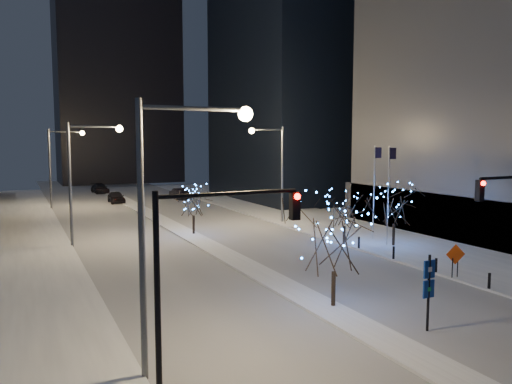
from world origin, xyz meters
TOP-DOWN VIEW (x-y plane):
  - ground at (0.00, 0.00)m, footprint 160.00×160.00m
  - road at (0.00, 35.00)m, footprint 20.00×130.00m
  - median at (0.00, 30.00)m, footprint 2.00×80.00m
  - east_sidewalk at (15.00, 20.00)m, footprint 10.00×90.00m
  - west_sidewalk at (-14.00, 20.00)m, footprint 8.00×90.00m
  - horizon_block at (6.00, 92.00)m, footprint 24.00×14.00m
  - street_lamp_w_near at (-8.94, 2.00)m, footprint 4.40×0.56m
  - street_lamp_w_mid at (-8.94, 27.00)m, footprint 4.40×0.56m
  - street_lamp_w_far at (-8.94, 52.00)m, footprint 4.40×0.56m
  - street_lamp_east at (10.08, 30.00)m, footprint 3.90×0.56m
  - traffic_signal_west at (-8.44, -0.00)m, footprint 5.26×0.43m
  - flagpoles at (13.37, 17.25)m, footprint 1.35×2.60m
  - bollards at (10.20, 10.00)m, footprint 0.16×12.16m
  - car_near at (-1.50, 54.82)m, footprint 1.94×4.72m
  - car_mid at (7.85, 56.10)m, footprint 1.71×4.83m
  - car_far at (-1.50, 69.37)m, footprint 2.56×5.42m
  - holiday_tree_median_near at (0.50, 5.44)m, footprint 5.61×5.61m
  - holiday_tree_median_far at (0.50, 27.57)m, footprint 4.50×4.50m
  - holiday_tree_plaza_near at (13.42, 15.70)m, footprint 4.51×4.51m
  - holiday_tree_plaza_far at (10.50, 18.38)m, footprint 4.49×4.49m
  - wayfinding_sign at (2.53, 1.00)m, footprint 0.62×0.12m
  - construction_sign at (10.30, 6.57)m, footprint 1.22×0.41m

SIDE VIEW (x-z plane):
  - ground at x=0.00m, z-range 0.00..0.00m
  - road at x=0.00m, z-range 0.00..0.02m
  - median at x=0.00m, z-range 0.00..0.15m
  - east_sidewalk at x=15.00m, z-range 0.00..0.15m
  - west_sidewalk at x=-14.00m, z-range 0.00..0.15m
  - bollards at x=10.20m, z-range 0.15..1.05m
  - car_far at x=-1.50m, z-range 0.00..1.53m
  - car_mid at x=7.85m, z-range 0.00..1.59m
  - car_near at x=-1.50m, z-range 0.00..1.60m
  - construction_sign at x=10.30m, z-range 0.36..2.44m
  - wayfinding_sign at x=2.53m, z-range 0.40..3.91m
  - holiday_tree_plaza_far at x=10.50m, z-range 0.69..5.07m
  - holiday_tree_median_far at x=0.50m, z-range 0.84..5.30m
  - holiday_tree_plaza_near at x=13.42m, z-range 0.86..5.88m
  - holiday_tree_median_near at x=0.50m, z-range 0.86..6.44m
  - traffic_signal_west at x=-8.44m, z-range 1.26..8.26m
  - flagpoles at x=13.37m, z-range 0.80..8.80m
  - street_lamp_east at x=10.08m, z-range 1.45..11.45m
  - street_lamp_w_near at x=-8.94m, z-range 1.50..11.50m
  - street_lamp_w_mid at x=-8.94m, z-range 1.50..11.50m
  - street_lamp_w_far at x=-8.94m, z-range 1.50..11.50m
  - horizon_block at x=6.00m, z-range 0.00..42.00m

